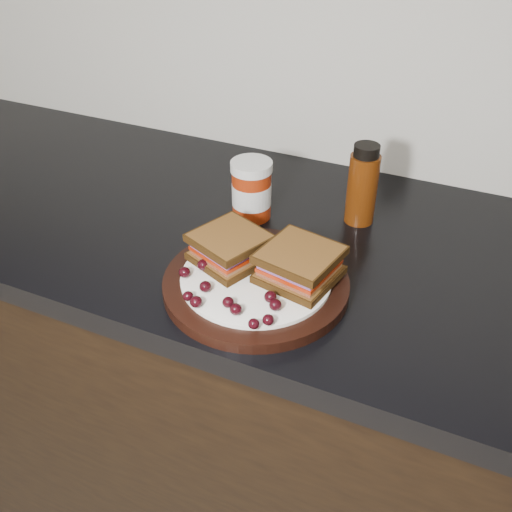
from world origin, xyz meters
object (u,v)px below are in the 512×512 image
Objects in this scene: condiment_jar at (252,190)px; oil_bottle at (363,184)px; plate at (256,283)px; sandwich_left at (230,247)px.

oil_bottle reaches higher than condiment_jar.
oil_bottle is (0.18, 0.07, 0.02)m from condiment_jar.
sandwich_left is at bearing 158.75° from plate.
oil_bottle is at bearing 70.81° from plate.
condiment_jar is at bearing -160.13° from oil_bottle.
plate is 0.27m from oil_bottle.
condiment_jar is at bearing 116.34° from plate.
sandwich_left is (-0.05, 0.02, 0.04)m from plate.
condiment_jar is (-0.09, 0.19, 0.04)m from plate.
oil_bottle reaches higher than sandwich_left.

